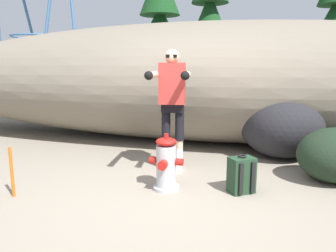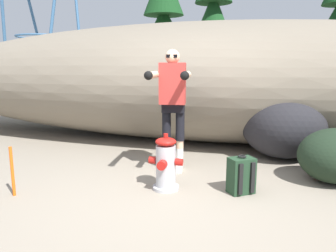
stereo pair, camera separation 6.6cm
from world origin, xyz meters
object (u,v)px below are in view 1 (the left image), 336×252
at_px(utility_worker, 172,95).
at_px(spare_backpack, 241,175).
at_px(boulder_mid, 281,123).
at_px(boulder_large, 336,155).
at_px(survey_stake, 12,172).
at_px(fire_hydrant, 166,164).

height_order(utility_worker, spare_backpack, utility_worker).
height_order(spare_backpack, boulder_mid, boulder_mid).
xyz_separation_m(boulder_large, survey_stake, (-3.80, -1.50, -0.06)).
height_order(utility_worker, survey_stake, utility_worker).
bearing_deg(spare_backpack, boulder_mid, -53.30).
xyz_separation_m(utility_worker, boulder_mid, (1.59, 1.22, -0.54)).
height_order(fire_hydrant, boulder_large, boulder_large).
relative_size(utility_worker, survey_stake, 2.92).
bearing_deg(spare_backpack, survey_stake, 71.71).
relative_size(fire_hydrant, utility_worker, 0.41).
distance_m(utility_worker, boulder_large, 2.33).
bearing_deg(fire_hydrant, boulder_mid, 52.29).
distance_m(boulder_mid, survey_stake, 4.12).
bearing_deg(fire_hydrant, utility_worker, 97.60).
bearing_deg(spare_backpack, utility_worker, 24.42).
distance_m(boulder_large, boulder_mid, 1.29).
height_order(spare_backpack, survey_stake, survey_stake).
bearing_deg(boulder_mid, fire_hydrant, -127.71).
bearing_deg(utility_worker, spare_backpack, 52.21).
relative_size(spare_backpack, boulder_mid, 0.32).
bearing_deg(boulder_large, fire_hydrant, -158.76).
distance_m(utility_worker, survey_stake, 2.27).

